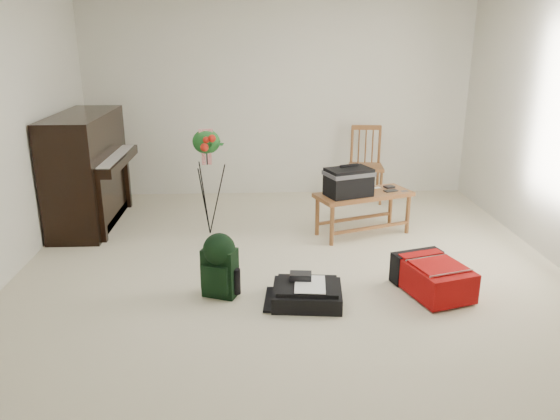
{
  "coord_description": "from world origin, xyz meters",
  "views": [
    {
      "loc": [
        -0.32,
        -4.43,
        2.09
      ],
      "look_at": [
        -0.09,
        0.35,
        0.53
      ],
      "focal_mm": 35.0,
      "sensor_mm": 36.0,
      "label": 1
    }
  ],
  "objects": [
    {
      "name": "floor",
      "position": [
        0.0,
        0.0,
        0.0
      ],
      "size": [
        5.0,
        5.5,
        0.01
      ],
      "primitive_type": "cube",
      "color": "beige",
      "rests_on": "ground"
    },
    {
      "name": "wall_back",
      "position": [
        0.0,
        2.75,
        1.25
      ],
      "size": [
        5.0,
        0.04,
        2.5
      ],
      "primitive_type": "cube",
      "color": "silver",
      "rests_on": "floor"
    },
    {
      "name": "piano",
      "position": [
        -2.19,
        1.6,
        0.6
      ],
      "size": [
        0.71,
        1.5,
        1.25
      ],
      "color": "black",
      "rests_on": "floor"
    },
    {
      "name": "bench",
      "position": [
        0.69,
        1.08,
        0.56
      ],
      "size": [
        1.11,
        0.75,
        0.8
      ],
      "rotation": [
        0.0,
        0.0,
        0.36
      ],
      "color": "brown",
      "rests_on": "floor"
    },
    {
      "name": "dining_chair",
      "position": [
        1.1,
        2.36,
        0.47
      ],
      "size": [
        0.45,
        0.45,
        0.96
      ],
      "rotation": [
        0.0,
        0.0,
        -0.1
      ],
      "color": "brown",
      "rests_on": "floor"
    },
    {
      "name": "red_suitcase",
      "position": [
        1.15,
        -0.29,
        0.15
      ],
      "size": [
        0.6,
        0.75,
        0.28
      ],
      "rotation": [
        0.0,
        0.0,
        0.3
      ],
      "color": "#B10D07",
      "rests_on": "floor"
    },
    {
      "name": "black_duffel",
      "position": [
        0.08,
        -0.47,
        0.08
      ],
      "size": [
        0.59,
        0.49,
        0.23
      ],
      "rotation": [
        0.0,
        0.0,
        -0.1
      ],
      "color": "black",
      "rests_on": "floor"
    },
    {
      "name": "green_backpack",
      "position": [
        -0.62,
        -0.3,
        0.3
      ],
      "size": [
        0.32,
        0.29,
        0.54
      ],
      "rotation": [
        0.0,
        0.0,
        -0.37
      ],
      "color": "black",
      "rests_on": "floor"
    },
    {
      "name": "flower_stand",
      "position": [
        -0.82,
        1.19,
        0.57
      ],
      "size": [
        0.39,
        0.39,
        1.18
      ],
      "rotation": [
        0.0,
        0.0,
        0.06
      ],
      "color": "black",
      "rests_on": "floor"
    }
  ]
}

